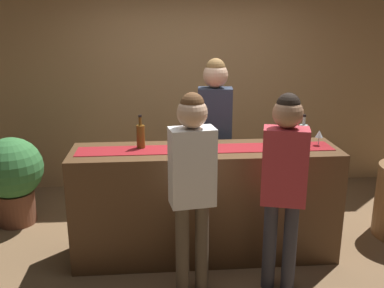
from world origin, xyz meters
name	(u,v)px	position (x,y,z in m)	size (l,w,h in m)	color
ground_plane	(205,253)	(0.00, 0.00, 0.00)	(10.00, 10.00, 0.00)	brown
back_wall	(189,75)	(0.00, 1.90, 1.45)	(6.00, 0.12, 2.90)	tan
bar_counter	(205,203)	(0.00, 0.00, 0.52)	(2.38, 0.60, 1.03)	#543821
counter_runner_cloth	(206,149)	(0.00, 0.00, 1.04)	(2.26, 0.28, 0.01)	maroon
wine_bottle_amber	(141,136)	(-0.57, 0.07, 1.15)	(0.07, 0.07, 0.30)	brown
wine_bottle_clear	(303,135)	(0.87, -0.03, 1.15)	(0.07, 0.07, 0.30)	#B2C6C1
wine_glass_near_customer	(319,134)	(1.03, 0.02, 1.14)	(0.07, 0.07, 0.14)	silver
wine_glass_mid_counter	(284,139)	(0.67, -0.09, 1.14)	(0.07, 0.07, 0.14)	silver
bartender	(215,125)	(0.16, 0.58, 1.11)	(0.36, 0.25, 1.78)	#26262B
customer_sipping	(284,174)	(0.54, -0.59, 1.00)	(0.38, 0.28, 1.63)	#33333D
customer_browsing	(192,175)	(-0.17, -0.56, 1.00)	(0.37, 0.25, 1.64)	brown
potted_plant_tall	(13,175)	(-1.97, 0.82, 0.55)	(0.65, 0.65, 0.95)	brown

